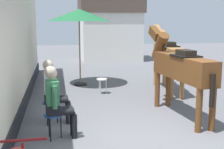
% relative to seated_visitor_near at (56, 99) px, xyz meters
% --- Properties ---
extents(ground_plane, '(40.00, 40.00, 0.00)m').
position_rel_seated_visitor_near_xyz_m(ground_plane, '(1.60, 2.61, -0.78)').
color(ground_plane, slate).
extents(pub_facade_wall, '(0.34, 14.00, 3.40)m').
position_rel_seated_visitor_near_xyz_m(pub_facade_wall, '(-0.95, 1.11, 0.76)').
color(pub_facade_wall, beige).
rests_on(pub_facade_wall, ground_plane).
extents(distant_cottage, '(3.40, 2.60, 3.50)m').
position_rel_seated_visitor_near_xyz_m(distant_cottage, '(3.00, 11.31, 1.02)').
color(distant_cottage, silver).
rests_on(distant_cottage, ground_plane).
extents(seated_visitor_near, '(0.61, 0.49, 1.39)m').
position_rel_seated_visitor_near_xyz_m(seated_visitor_near, '(0.00, 0.00, 0.00)').
color(seated_visitor_near, '#194C99').
rests_on(seated_visitor_near, ground_plane).
extents(seated_visitor_far, '(0.61, 0.49, 1.39)m').
position_rel_seated_visitor_near_xyz_m(seated_visitor_far, '(-0.07, 0.89, 0.00)').
color(seated_visitor_far, '#194C99').
rests_on(seated_visitor_far, ground_plane).
extents(saddled_horse_near, '(0.67, 2.99, 2.06)m').
position_rel_seated_visitor_near_xyz_m(saddled_horse_near, '(2.81, 0.94, 0.38)').
color(saddled_horse_near, brown).
rests_on(saddled_horse_near, ground_plane).
extents(saddled_horse_far, '(0.64, 3.00, 2.06)m').
position_rel_seated_visitor_near_xyz_m(saddled_horse_far, '(3.44, 3.48, 0.38)').
color(saddled_horse_far, '#9E6B38').
rests_on(saddled_horse_far, ground_plane).
extents(cafe_parasol, '(2.10, 2.10, 2.58)m').
position_rel_seated_visitor_near_xyz_m(cafe_parasol, '(0.81, 4.81, 1.59)').
color(cafe_parasol, black).
rests_on(cafe_parasol, ground_plane).
extents(spare_stool_white, '(0.32, 0.32, 0.46)m').
position_rel_seated_visitor_near_xyz_m(spare_stool_white, '(1.36, 3.42, -0.38)').
color(spare_stool_white, white).
rests_on(spare_stool_white, ground_plane).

